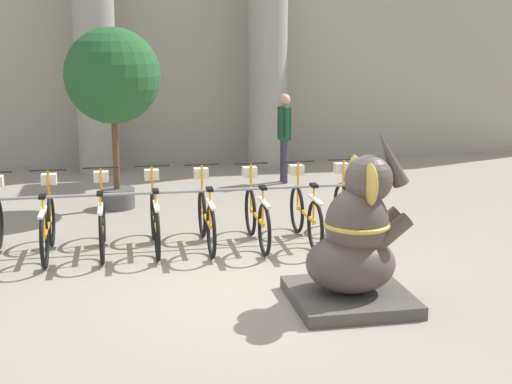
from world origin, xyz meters
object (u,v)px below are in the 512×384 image
at_px(bicycle_3, 155,218).
at_px(bicycle_4, 206,217).
at_px(bicycle_6, 305,212).
at_px(person_pedestrian, 284,130).
at_px(bicycle_1, 48,225).
at_px(bicycle_5, 257,215).
at_px(potted_tree, 113,79).
at_px(bicycle_2, 102,221).
at_px(elephant_statue, 356,246).
at_px(bicycle_7, 352,209).

xyz_separation_m(bicycle_3, bicycle_4, (0.69, -0.02, 0.00)).
relative_size(bicycle_6, person_pedestrian, 0.98).
bearing_deg(bicycle_1, person_pedestrian, 44.57).
relative_size(bicycle_5, person_pedestrian, 0.98).
bearing_deg(bicycle_3, person_pedestrian, 55.71).
distance_m(bicycle_6, potted_tree, 3.94).
relative_size(bicycle_6, potted_tree, 0.57).
bearing_deg(bicycle_5, bicycle_4, 177.02).
height_order(person_pedestrian, potted_tree, potted_tree).
distance_m(bicycle_2, bicycle_5, 2.06).
bearing_deg(potted_tree, bicycle_3, -78.66).
distance_m(bicycle_1, bicycle_6, 3.44).
relative_size(bicycle_2, person_pedestrian, 0.98).
bearing_deg(bicycle_3, bicycle_6, -1.31).
distance_m(bicycle_3, elephant_statue, 3.13).
bearing_deg(bicycle_4, bicycle_3, 177.96).
distance_m(bicycle_6, person_pedestrian, 4.10).
bearing_deg(bicycle_4, elephant_statue, -61.60).
relative_size(bicycle_5, potted_tree, 0.57).
xyz_separation_m(bicycle_2, bicycle_7, (3.44, -0.00, 0.00)).
bearing_deg(bicycle_1, bicycle_3, 2.29).
bearing_deg(potted_tree, bicycle_4, -64.44).
relative_size(bicycle_5, bicycle_6, 1.00).
bearing_deg(person_pedestrian, bicycle_1, -135.43).
relative_size(bicycle_1, bicycle_7, 1.00).
relative_size(bicycle_2, bicycle_5, 1.00).
xyz_separation_m(bicycle_4, elephant_statue, (1.29, -2.39, 0.22)).
bearing_deg(bicycle_1, bicycle_4, 0.85).
height_order(bicycle_2, bicycle_5, same).
bearing_deg(bicycle_4, potted_tree, 115.56).
bearing_deg(potted_tree, bicycle_7, -37.06).
xyz_separation_m(bicycle_6, elephant_statue, (-0.08, -2.37, 0.22)).
relative_size(bicycle_4, potted_tree, 0.57).
bearing_deg(bicycle_4, bicycle_5, -2.98).
bearing_deg(bicycle_6, bicycle_7, 2.89).
distance_m(bicycle_3, bicycle_5, 1.38).
distance_m(bicycle_1, bicycle_7, 4.12).
bearing_deg(person_pedestrian, bicycle_4, -116.80).
height_order(bicycle_7, potted_tree, potted_tree).
relative_size(bicycle_2, bicycle_6, 1.00).
xyz_separation_m(bicycle_4, potted_tree, (-1.17, 2.46, 1.70)).
xyz_separation_m(bicycle_5, person_pedestrian, (1.32, 4.02, 0.62)).
xyz_separation_m(bicycle_3, bicycle_7, (2.75, -0.01, 0.00)).
bearing_deg(bicycle_3, elephant_statue, -50.66).
bearing_deg(bicycle_3, bicycle_7, -0.26).
bearing_deg(bicycle_6, person_pedestrian, 80.96).
xyz_separation_m(bicycle_2, elephant_statue, (2.67, -2.40, 0.22)).
relative_size(bicycle_3, potted_tree, 0.57).
height_order(bicycle_5, potted_tree, potted_tree).
xyz_separation_m(bicycle_6, bicycle_7, (0.69, 0.03, 0.00)).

